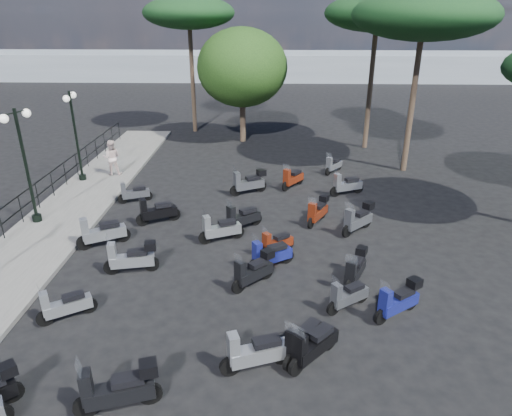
{
  "coord_description": "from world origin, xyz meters",
  "views": [
    {
      "loc": [
        1.75,
        -12.24,
        7.73
      ],
      "look_at": [
        1.28,
        2.72,
        1.2
      ],
      "focal_mm": 32.0,
      "sensor_mm": 36.0,
      "label": 1
    }
  ],
  "objects_px": {
    "scooter_25": "(398,301)",
    "broadleaf_tree": "(242,68)",
    "scooter_3": "(131,258)",
    "scooter_17": "(292,179)",
    "pine_1": "(424,15)",
    "scooter_15": "(276,244)",
    "scooter_8": "(254,271)",
    "scooter_22": "(318,211)",
    "pine_0": "(377,13)",
    "scooter_9": "(157,212)",
    "scooter_21": "(270,255)",
    "scooter_4": "(102,233)",
    "scooter_6": "(118,389)",
    "scooter_13": "(255,353)",
    "scooter_20": "(348,296)",
    "scooter_10": "(242,218)",
    "pedestrian_far": "(112,157)",
    "scooter_23": "(333,165)",
    "scooter_11": "(249,183)",
    "scooter_2": "(65,306)",
    "scooter_16": "(220,229)",
    "scooter_5": "(134,193)",
    "scooter_28": "(346,185)",
    "lamp_post_1": "(25,159)",
    "scooter_27": "(358,219)",
    "scooter_14": "(303,341)",
    "scooter_19": "(313,346)",
    "lamp_post_2": "(75,131)",
    "pine_2": "(189,13)"
  },
  "relations": [
    {
      "from": "pedestrian_far",
      "to": "pine_0",
      "type": "relative_size",
      "value": 0.21
    },
    {
      "from": "scooter_27",
      "to": "broadleaf_tree",
      "type": "relative_size",
      "value": 0.2
    },
    {
      "from": "scooter_16",
      "to": "scooter_27",
      "type": "height_order",
      "value": "scooter_27"
    },
    {
      "from": "scooter_4",
      "to": "scooter_17",
      "type": "relative_size",
      "value": 1.23
    },
    {
      "from": "scooter_13",
      "to": "scooter_20",
      "type": "relative_size",
      "value": 1.32
    },
    {
      "from": "scooter_6",
      "to": "scooter_28",
      "type": "xyz_separation_m",
      "value": [
        6.53,
        12.33,
        -0.08
      ]
    },
    {
      "from": "scooter_15",
      "to": "pine_1",
      "type": "height_order",
      "value": "pine_1"
    },
    {
      "from": "scooter_20",
      "to": "pine_0",
      "type": "distance_m",
      "value": 18.33
    },
    {
      "from": "scooter_21",
      "to": "scooter_23",
      "type": "bearing_deg",
      "value": -50.42
    },
    {
      "from": "scooter_25",
      "to": "broadleaf_tree",
      "type": "height_order",
      "value": "broadleaf_tree"
    },
    {
      "from": "scooter_3",
      "to": "scooter_25",
      "type": "relative_size",
      "value": 1.2
    },
    {
      "from": "pedestrian_far",
      "to": "scooter_27",
      "type": "xyz_separation_m",
      "value": [
        11.14,
        -5.78,
        -0.51
      ]
    },
    {
      "from": "scooter_4",
      "to": "scooter_6",
      "type": "distance_m",
      "value": 7.69
    },
    {
      "from": "scooter_11",
      "to": "pine_1",
      "type": "height_order",
      "value": "pine_1"
    },
    {
      "from": "scooter_3",
      "to": "lamp_post_1",
      "type": "bearing_deg",
      "value": 42.6
    },
    {
      "from": "scooter_23",
      "to": "pine_1",
      "type": "distance_m",
      "value": 8.03
    },
    {
      "from": "scooter_25",
      "to": "scooter_3",
      "type": "bearing_deg",
      "value": 40.51
    },
    {
      "from": "pedestrian_far",
      "to": "pine_1",
      "type": "bearing_deg",
      "value": 177.87
    },
    {
      "from": "scooter_9",
      "to": "scooter_21",
      "type": "height_order",
      "value": "scooter_9"
    },
    {
      "from": "pine_1",
      "to": "scooter_15",
      "type": "bearing_deg",
      "value": -126.27
    },
    {
      "from": "scooter_16",
      "to": "pine_0",
      "type": "distance_m",
      "value": 16.25
    },
    {
      "from": "scooter_2",
      "to": "scooter_20",
      "type": "bearing_deg",
      "value": -116.88
    },
    {
      "from": "scooter_9",
      "to": "scooter_10",
      "type": "distance_m",
      "value": 3.38
    },
    {
      "from": "scooter_3",
      "to": "scooter_17",
      "type": "height_order",
      "value": "scooter_3"
    },
    {
      "from": "pedestrian_far",
      "to": "pine_0",
      "type": "distance_m",
      "value": 16.15
    },
    {
      "from": "scooter_11",
      "to": "broadleaf_tree",
      "type": "bearing_deg",
      "value": -22.35
    },
    {
      "from": "scooter_9",
      "to": "scooter_28",
      "type": "distance_m",
      "value": 8.49
    },
    {
      "from": "scooter_5",
      "to": "scooter_28",
      "type": "relative_size",
      "value": 0.88
    },
    {
      "from": "scooter_5",
      "to": "pine_0",
      "type": "distance_m",
      "value": 16.36
    },
    {
      "from": "scooter_10",
      "to": "pine_0",
      "type": "distance_m",
      "value": 15.14
    },
    {
      "from": "scooter_14",
      "to": "scooter_3",
      "type": "bearing_deg",
      "value": 0.3
    },
    {
      "from": "lamp_post_2",
      "to": "scooter_14",
      "type": "height_order",
      "value": "lamp_post_2"
    },
    {
      "from": "scooter_25",
      "to": "scooter_20",
      "type": "bearing_deg",
      "value": 42.41
    },
    {
      "from": "broadleaf_tree",
      "to": "pine_0",
      "type": "height_order",
      "value": "pine_0"
    },
    {
      "from": "scooter_2",
      "to": "broadleaf_tree",
      "type": "distance_m",
      "value": 19.26
    },
    {
      "from": "scooter_11",
      "to": "scooter_17",
      "type": "distance_m",
      "value": 2.19
    },
    {
      "from": "lamp_post_1",
      "to": "scooter_19",
      "type": "bearing_deg",
      "value": -16.39
    },
    {
      "from": "scooter_5",
      "to": "scooter_13",
      "type": "distance_m",
      "value": 11.42
    },
    {
      "from": "scooter_15",
      "to": "scooter_28",
      "type": "height_order",
      "value": "scooter_28"
    },
    {
      "from": "scooter_11",
      "to": "scooter_25",
      "type": "xyz_separation_m",
      "value": [
        4.47,
        -8.93,
        -0.04
      ]
    },
    {
      "from": "scooter_6",
      "to": "scooter_16",
      "type": "xyz_separation_m",
      "value": [
        1.31,
        7.65,
        -0.07
      ]
    },
    {
      "from": "scooter_17",
      "to": "scooter_6",
      "type": "bearing_deg",
      "value": 108.98
    },
    {
      "from": "scooter_10",
      "to": "scooter_21",
      "type": "distance_m",
      "value": 3.03
    },
    {
      "from": "scooter_2",
      "to": "scooter_8",
      "type": "xyz_separation_m",
      "value": [
        5.01,
        1.83,
        0.06
      ]
    },
    {
      "from": "lamp_post_1",
      "to": "scooter_15",
      "type": "xyz_separation_m",
      "value": [
        9.3,
        -2.09,
        -2.25
      ]
    },
    {
      "from": "scooter_8",
      "to": "pine_1",
      "type": "height_order",
      "value": "pine_1"
    },
    {
      "from": "scooter_19",
      "to": "scooter_22",
      "type": "distance_m",
      "value": 7.85
    },
    {
      "from": "pine_2",
      "to": "scooter_17",
      "type": "bearing_deg",
      "value": -59.75
    },
    {
      "from": "scooter_22",
      "to": "pine_0",
      "type": "xyz_separation_m",
      "value": [
        3.87,
        10.86,
        7.05
      ]
    },
    {
      "from": "scooter_22",
      "to": "scooter_27",
      "type": "distance_m",
      "value": 1.63
    }
  ]
}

